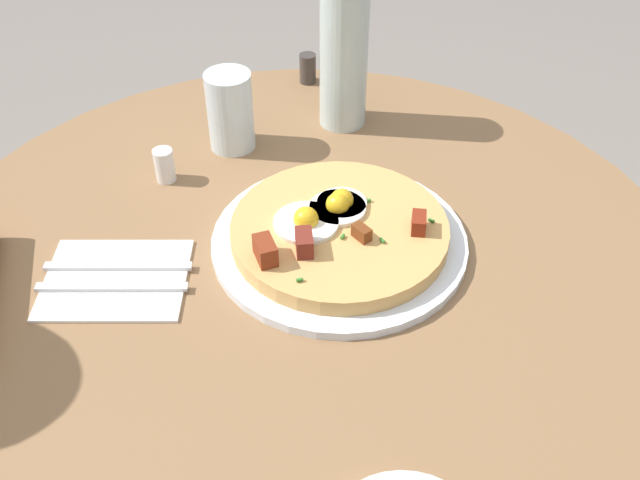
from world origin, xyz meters
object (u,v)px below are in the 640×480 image
salt_shaker (164,165)px  water_bottle (344,56)px  pizza_plate (339,241)px  fork (112,287)px  dining_table (303,349)px  water_glass (230,111)px  knife (118,266)px  pepper_shaker (308,68)px  breakfast_pizza (338,229)px

salt_shaker → water_bottle: bearing=120.5°
pizza_plate → fork: 0.28m
dining_table → fork: 0.29m
water_glass → fork: bearing=-21.4°
knife → dining_table: bearing=5.0°
knife → salt_shaker: bearing=81.2°
water_bottle → pepper_shaker: bearing=-157.2°
fork → water_bottle: 0.48m
breakfast_pizza → pepper_shaker: 0.42m
water_glass → dining_table: bearing=21.6°
knife → water_glass: 0.30m
knife → salt_shaker: 0.19m
pizza_plate → salt_shaker: size_ratio=6.60×
breakfast_pizza → water_bottle: 0.31m
water_glass → salt_shaker: bearing=-45.8°
knife → breakfast_pizza: bearing=10.0°
knife → water_glass: water_glass is taller
salt_shaker → pepper_shaker: bearing=144.1°
water_glass → water_bottle: water_bottle is taller
dining_table → pizza_plate: (-0.03, 0.05, 0.18)m
pizza_plate → fork: (0.08, -0.27, 0.00)m
pizza_plate → salt_shaker: 0.28m
pizza_plate → water_glass: size_ratio=2.74×
dining_table → knife: (0.02, -0.22, 0.18)m
pizza_plate → pepper_shaker: (-0.42, -0.04, 0.02)m
knife → pizza_plate: bearing=9.8°
breakfast_pizza → water_bottle: water_bottle is taller
dining_table → breakfast_pizza: bearing=120.1°
dining_table → pizza_plate: pizza_plate is taller
pizza_plate → water_bottle: 0.31m
breakfast_pizza → pepper_shaker: (-0.42, -0.04, -0.00)m
salt_shaker → water_glass: bearing=134.2°
dining_table → water_bottle: bearing=168.5°
water_glass → salt_shaker: 0.13m
fork → pepper_shaker: bearing=65.9°
salt_shaker → pepper_shaker: 0.34m
dining_table → salt_shaker: 0.32m
pizza_plate → pepper_shaker: size_ratio=6.47×
dining_table → water_glass: bearing=-158.4°
water_glass → pepper_shaker: (-0.19, 0.11, -0.03)m
breakfast_pizza → water_glass: (-0.23, -0.15, 0.03)m
dining_table → water_bottle: water_bottle is taller
breakfast_pizza → knife: bearing=-80.9°
knife → pepper_shaker: pepper_shaker is taller
pepper_shaker → breakfast_pizza: bearing=4.8°
breakfast_pizza → salt_shaker: 0.28m
dining_table → salt_shaker: size_ratio=20.28×
fork → water_bottle: bearing=53.3°
fork → water_bottle: water_bottle is taller
dining_table → water_glass: water_glass is taller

